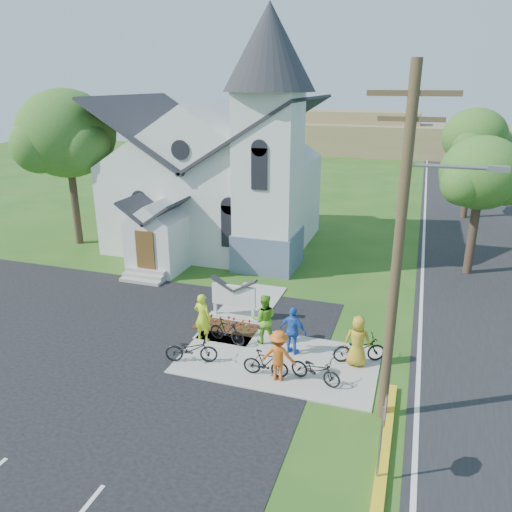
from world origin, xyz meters
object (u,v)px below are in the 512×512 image
(cyclist_4, at_px, (358,341))
(bike_0, at_px, (191,349))
(cyclist_1, at_px, (264,319))
(cyclist_2, at_px, (293,331))
(church_sign, at_px, (234,296))
(bike_2, at_px, (316,370))
(bike_4, at_px, (359,349))
(bike_1, at_px, (227,331))
(bike_3, at_px, (266,363))
(stop_sign, at_px, (384,422))
(cyclist_3, at_px, (279,355))
(cyclist_0, at_px, (203,317))
(utility_pole, at_px, (401,244))

(cyclist_4, bearing_deg, bike_0, 7.84)
(cyclist_1, height_order, cyclist_2, cyclist_1)
(church_sign, xyz_separation_m, cyclist_2, (3.07, -2.07, -0.07))
(cyclist_2, relative_size, bike_2, 1.03)
(bike_0, bearing_deg, bike_4, -87.42)
(bike_1, height_order, bike_3, bike_1)
(stop_sign, xyz_separation_m, bike_0, (-6.82, 3.63, -1.24))
(bike_1, height_order, cyclist_3, cyclist_3)
(cyclist_0, relative_size, cyclist_3, 1.07)
(stop_sign, bearing_deg, bike_4, 102.18)
(cyclist_0, bearing_deg, bike_4, -168.78)
(cyclist_1, height_order, bike_4, cyclist_1)
(cyclist_1, bearing_deg, bike_1, 1.32)
(utility_pole, height_order, bike_0, utility_pole)
(cyclist_4, bearing_deg, cyclist_3, 27.85)
(bike_0, distance_m, bike_2, 4.43)
(utility_pole, bearing_deg, cyclist_3, 166.65)
(cyclist_0, xyz_separation_m, cyclist_3, (3.49, -1.69, -0.06))
(cyclist_0, height_order, bike_1, cyclist_0)
(bike_1, height_order, bike_2, bike_1)
(cyclist_4, bearing_deg, stop_sign, 94.76)
(cyclist_3, distance_m, bike_4, 3.15)
(bike_1, bearing_deg, cyclist_3, -111.53)
(church_sign, bearing_deg, cyclist_0, -101.70)
(bike_0, height_order, bike_2, bike_0)
(bike_0, xyz_separation_m, cyclist_1, (2.01, 2.17, 0.48))
(church_sign, xyz_separation_m, bike_0, (-0.18, -3.77, -0.49))
(cyclist_4, bearing_deg, utility_pole, 106.04)
(cyclist_1, bearing_deg, bike_4, 156.35)
(utility_pole, distance_m, cyclist_2, 6.23)
(cyclist_0, xyz_separation_m, cyclist_1, (2.27, 0.57, 0.01))
(bike_3, bearing_deg, stop_sign, -134.55)
(bike_4, bearing_deg, cyclist_3, 106.51)
(utility_pole, distance_m, bike_0, 8.37)
(bike_3, bearing_deg, cyclist_2, -18.90)
(church_sign, distance_m, bike_2, 5.62)
(church_sign, height_order, cyclist_1, cyclist_1)
(stop_sign, bearing_deg, bike_2, 122.46)
(cyclist_0, xyz_separation_m, bike_0, (0.27, -1.60, -0.46))
(church_sign, xyz_separation_m, cyclist_4, (5.39, -2.13, -0.05))
(bike_0, bearing_deg, cyclist_1, -58.82)
(cyclist_0, bearing_deg, bike_0, 107.79)
(bike_2, bearing_deg, bike_0, 105.30)
(utility_pole, height_order, cyclist_1, utility_pole)
(utility_pole, height_order, cyclist_3, utility_pole)
(cyclist_2, bearing_deg, church_sign, -18.70)
(cyclist_0, distance_m, bike_2, 4.95)
(bike_1, distance_m, cyclist_3, 3.11)
(stop_sign, relative_size, cyclist_2, 1.36)
(stop_sign, height_order, cyclist_4, stop_sign)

